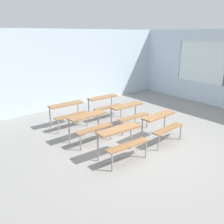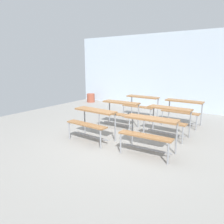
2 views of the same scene
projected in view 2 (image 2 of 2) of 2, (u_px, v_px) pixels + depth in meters
The scene contains 9 objects.
ground at pixel (125, 147), 4.88m from camera, with size 10.00×9.00×0.05m, color gray.
wall_back at pixel (186, 72), 8.17m from camera, with size 10.00×0.12×3.00m, color silver.
desk_bench_r0c0 at pixel (92, 118), 5.14m from camera, with size 1.13×0.64×0.74m.
desk_bench_r0c1 at pixel (149, 127), 4.37m from camera, with size 1.13×0.65×0.74m.
desk_bench_r1c0 at pixel (119, 108), 6.18m from camera, with size 1.11×0.62×0.74m.
desk_bench_r1c1 at pixel (168, 115), 5.39m from camera, with size 1.12×0.62×0.74m.
desk_bench_r2c0 at pixel (141, 102), 7.20m from camera, with size 1.11×0.60×0.74m.
desk_bench_r2c1 at pixel (183, 107), 6.40m from camera, with size 1.11×0.61×0.74m.
trash_bin at pixel (91, 98), 10.29m from camera, with size 0.38×0.38×0.40m, color #9E4C38.
Camera 2 is at (2.32, -3.96, 1.85)m, focal length 34.34 mm.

